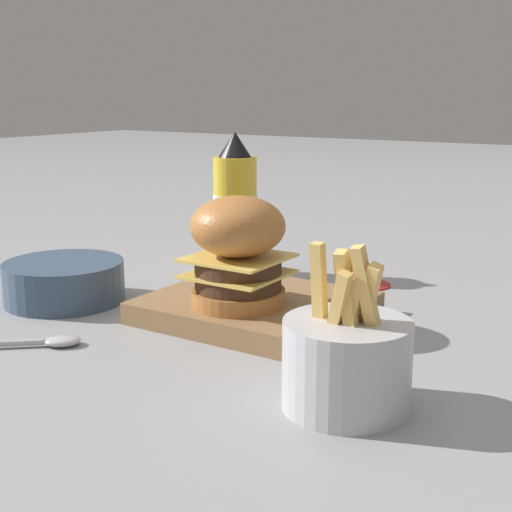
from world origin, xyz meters
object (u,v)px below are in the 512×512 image
(ketchup_bottle, at_px, (235,212))
(spoon, at_px, (31,342))
(side_bowl, at_px, (64,280))
(fries_basket, at_px, (347,361))
(serving_board, at_px, (256,308))
(burger, at_px, (238,250))

(ketchup_bottle, xyz_separation_m, spoon, (-0.01, -0.37, -0.09))
(side_bowl, bearing_deg, fries_basket, -11.72)
(serving_board, relative_size, burger, 1.90)
(ketchup_bottle, height_order, fries_basket, ketchup_bottle)
(ketchup_bottle, bearing_deg, burger, -54.98)
(side_bowl, relative_size, spoon, 1.06)
(serving_board, xyz_separation_m, ketchup_bottle, (-0.14, 0.16, 0.08))
(serving_board, height_order, ketchup_bottle, ketchup_bottle)
(serving_board, distance_m, burger, 0.08)
(fries_basket, bearing_deg, serving_board, 139.97)
(serving_board, height_order, fries_basket, fries_basket)
(serving_board, height_order, side_bowl, side_bowl)
(serving_board, distance_m, ketchup_bottle, 0.23)
(ketchup_bottle, distance_m, side_bowl, 0.26)
(ketchup_bottle, relative_size, side_bowl, 1.37)
(serving_board, relative_size, fries_basket, 1.64)
(side_bowl, bearing_deg, ketchup_bottle, 65.77)
(burger, bearing_deg, side_bowl, -171.18)
(fries_basket, bearing_deg, burger, 146.86)
(burger, height_order, side_bowl, burger)
(spoon, bearing_deg, ketchup_bottle, 48.60)
(fries_basket, bearing_deg, ketchup_bottle, 135.86)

